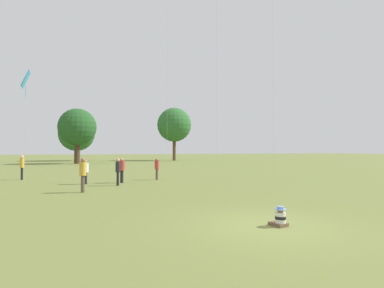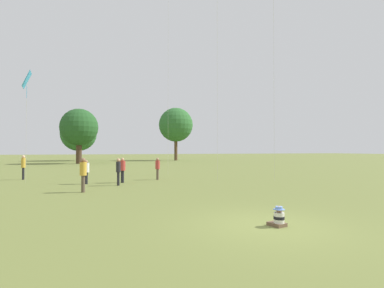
{
  "view_description": "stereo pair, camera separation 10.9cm",
  "coord_description": "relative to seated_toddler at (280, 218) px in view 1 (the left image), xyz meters",
  "views": [
    {
      "loc": [
        -5.04,
        -7.45,
        2.2
      ],
      "look_at": [
        0.08,
        6.89,
        2.5
      ],
      "focal_mm": 28.0,
      "sensor_mm": 36.0,
      "label": 1
    },
    {
      "loc": [
        -4.93,
        -7.49,
        2.2
      ],
      "look_at": [
        0.08,
        6.89,
        2.5
      ],
      "focal_mm": 28.0,
      "sensor_mm": 36.0,
      "label": 2
    }
  ],
  "objects": [
    {
      "name": "distant_tree_2",
      "position": [
        -6.54,
        43.88,
        5.56
      ],
      "size": [
        5.93,
        5.93,
        8.83
      ],
      "color": "#473323",
      "rests_on": "ground"
    },
    {
      "name": "person_standing_1",
      "position": [
        -0.32,
        14.35,
        0.72
      ],
      "size": [
        0.46,
        0.46,
        1.61
      ],
      "rotation": [
        0.0,
        0.0,
        5.44
      ],
      "color": "brown",
      "rests_on": "ground"
    },
    {
      "name": "distant_tree_1",
      "position": [
        -6.99,
        57.67,
        5.29
      ],
      "size": [
        7.09,
        7.09,
        9.09
      ],
      "color": "#473323",
      "rests_on": "ground"
    },
    {
      "name": "person_standing_4",
      "position": [
        -3.41,
        11.63,
        0.78
      ],
      "size": [
        0.32,
        0.32,
        1.68
      ],
      "rotation": [
        0.0,
        0.0,
        2.98
      ],
      "color": "black",
      "rests_on": "ground"
    },
    {
      "name": "person_standing_5",
      "position": [
        -5.41,
        9.21,
        0.83
      ],
      "size": [
        0.49,
        0.49,
        1.78
      ],
      "rotation": [
        0.0,
        0.0,
        3.96
      ],
      "color": "brown",
      "rests_on": "ground"
    },
    {
      "name": "seated_toddler",
      "position": [
        0.0,
        0.0,
        0.0
      ],
      "size": [
        0.47,
        0.54,
        0.59
      ],
      "rotation": [
        0.0,
        0.0,
        0.24
      ],
      "color": "brown",
      "rests_on": "ground"
    },
    {
      "name": "distant_tree_0",
      "position": [
        12.24,
        52.93,
        7.21
      ],
      "size": [
        7.12,
        7.12,
        11.05
      ],
      "color": "brown",
      "rests_on": "ground"
    },
    {
      "name": "person_standing_0",
      "position": [
        -5.29,
        13.13,
        0.66
      ],
      "size": [
        0.48,
        0.48,
        1.54
      ],
      "rotation": [
        0.0,
        0.0,
        2.85
      ],
      "color": "black",
      "rests_on": "ground"
    },
    {
      "name": "person_standing_3",
      "position": [
        -2.99,
        13.16,
        0.74
      ],
      "size": [
        0.53,
        0.53,
        1.67
      ],
      "rotation": [
        0.0,
        0.0,
        1.02
      ],
      "color": "black",
      "rests_on": "ground"
    },
    {
      "name": "person_standing_6",
      "position": [
        -9.7,
        17.68,
        0.87
      ],
      "size": [
        0.32,
        0.32,
        1.81
      ],
      "rotation": [
        0.0,
        0.0,
        1.45
      ],
      "color": "black",
      "rests_on": "ground"
    },
    {
      "name": "kite_2",
      "position": [
        -9.11,
        15.28,
        6.59
      ],
      "size": [
        0.59,
        1.23,
        7.49
      ],
      "rotation": [
        0.0,
        0.0,
        4.01
      ],
      "color": "#339EDB",
      "rests_on": "ground"
    },
    {
      "name": "ground_plane",
      "position": [
        -0.26,
        0.15,
        -0.25
      ],
      "size": [
        300.0,
        300.0,
        0.0
      ],
      "primitive_type": "plane",
      "color": "olive"
    }
  ]
}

